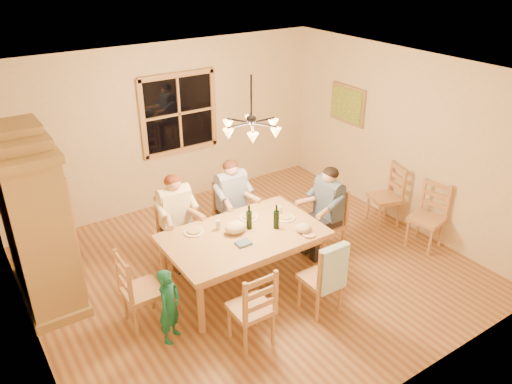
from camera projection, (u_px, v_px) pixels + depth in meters
floor at (252, 270)px, 6.87m from camera, size 5.50×5.50×0.00m
ceiling at (251, 75)px, 5.65m from camera, size 5.50×5.00×0.02m
wall_back at (168, 127)px, 8.12m from camera, size 5.50×0.02×2.70m
wall_left at (18, 249)px, 4.90m from camera, size 0.02×5.00×2.70m
wall_right at (402, 139)px, 7.62m from camera, size 0.02×5.00×2.70m
window at (179, 114)px, 8.10m from camera, size 1.30×0.06×1.30m
painting at (347, 105)px, 8.38m from camera, size 0.06×0.78×0.64m
chandelier at (251, 127)px, 5.93m from camera, size 0.77×0.68×0.71m
armoire at (36, 223)px, 5.92m from camera, size 0.66×1.40×2.30m
dining_table at (244, 240)px, 6.32m from camera, size 2.00×1.23×0.76m
chair_far_left at (178, 243)px, 6.94m from camera, size 0.44×0.42×0.99m
chair_far_right at (233, 225)px, 7.37m from camera, size 0.44×0.42×0.99m
chair_near_left at (251, 319)px, 5.53m from camera, size 0.44×0.42×0.99m
chair_near_right at (320, 288)px, 6.02m from camera, size 0.44×0.42×0.99m
chair_end_left at (144, 301)px, 5.80m from camera, size 0.42×0.44×0.99m
chair_end_right at (326, 233)px, 7.16m from camera, size 0.42×0.44×0.99m
adult_woman at (175, 209)px, 6.70m from camera, size 0.40×0.42×0.87m
adult_plaid_man at (232, 192)px, 7.13m from camera, size 0.40×0.42×0.87m
adult_slate_man at (328, 200)px, 6.92m from camera, size 0.42×0.40×0.87m
towel at (333, 269)px, 5.70m from camera, size 0.38×0.10×0.58m
wine_bottle_a at (249, 217)px, 6.32m from camera, size 0.08×0.08×0.33m
wine_bottle_b at (276, 217)px, 6.33m from camera, size 0.08×0.08×0.33m
plate_woman at (194, 232)px, 6.30m from camera, size 0.26×0.26×0.02m
plate_plaid at (249, 217)px, 6.63m from camera, size 0.26×0.26×0.02m
plate_slate at (285, 218)px, 6.62m from camera, size 0.26×0.26×0.02m
wine_glass_a at (218, 225)px, 6.33m from camera, size 0.06×0.06×0.14m
wine_glass_b at (280, 211)px, 6.66m from camera, size 0.06×0.06×0.14m
cap at (304, 228)px, 6.29m from camera, size 0.20×0.20×0.11m
napkin at (243, 243)px, 6.05m from camera, size 0.18×0.14×0.03m
cloth_bundle at (235, 227)px, 6.26m from camera, size 0.28×0.22×0.15m
child at (169, 306)px, 5.49m from camera, size 0.40×0.38×0.93m
chair_spare_front at (425, 228)px, 7.29m from camera, size 0.51×0.52×0.99m
chair_spare_back at (383, 206)px, 7.89m from camera, size 0.53×0.54×0.99m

